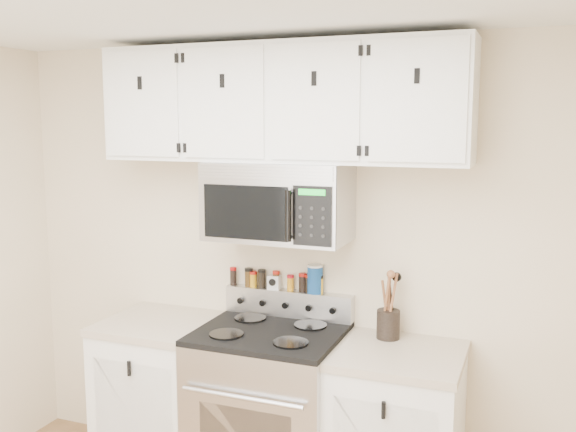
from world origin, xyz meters
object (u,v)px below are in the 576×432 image
(utensil_crock, at_px, (388,322))
(salt_canister, at_px, (315,279))
(range, at_px, (270,412))
(microwave, at_px, (278,201))

(utensil_crock, xyz_separation_m, salt_canister, (-0.44, 0.09, 0.17))
(range, distance_m, salt_canister, 0.77)
(utensil_crock, relative_size, salt_canister, 2.20)
(salt_canister, bearing_deg, microwave, -135.58)
(microwave, height_order, utensil_crock, microwave)
(range, xyz_separation_m, salt_canister, (0.16, 0.28, 0.69))
(utensil_crock, height_order, salt_canister, utensil_crock)
(range, relative_size, salt_canister, 6.79)
(range, distance_m, microwave, 1.15)
(range, bearing_deg, utensil_crock, 17.79)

